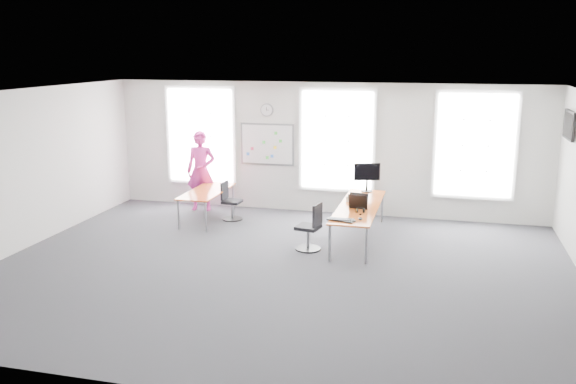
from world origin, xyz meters
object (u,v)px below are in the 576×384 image
(headphones, at_px, (360,210))
(monitor, at_px, (367,175))
(chair_right, at_px, (311,230))
(keyboard, at_px, (341,220))
(chair_left, at_px, (230,203))
(desk_left, at_px, (207,193))
(person, at_px, (201,171))
(desk_right, at_px, (359,208))

(headphones, height_order, monitor, monitor)
(chair_right, distance_m, keyboard, 0.77)
(chair_left, bearing_deg, headphones, -110.69)
(chair_left, relative_size, monitor, 1.35)
(headphones, xyz_separation_m, monitor, (-0.10, 1.78, 0.33))
(chair_right, bearing_deg, keyboard, 73.48)
(desk_left, distance_m, keyboard, 3.77)
(headphones, bearing_deg, desk_left, 168.06)
(keyboard, xyz_separation_m, monitor, (0.15, 2.41, 0.37))
(person, bearing_deg, desk_left, -65.94)
(desk_left, relative_size, person, 0.98)
(desk_right, distance_m, person, 4.18)
(chair_right, bearing_deg, desk_left, -108.19)
(monitor, bearing_deg, desk_left, 170.72)
(chair_right, relative_size, headphones, 5.46)
(chair_right, bearing_deg, person, -115.27)
(desk_right, relative_size, monitor, 4.60)
(keyboard, relative_size, monitor, 0.79)
(chair_left, height_order, keyboard, chair_left)
(chair_left, bearing_deg, person, 58.87)
(keyboard, height_order, monitor, monitor)
(desk_left, distance_m, monitor, 3.54)
(chair_right, height_order, chair_left, chair_right)
(chair_right, height_order, headphones, chair_right)
(desk_right, height_order, headphones, headphones)
(person, distance_m, keyboard, 4.58)
(person, height_order, monitor, person)
(chair_right, bearing_deg, chair_left, -116.12)
(keyboard, bearing_deg, chair_right, 167.79)
(chair_left, bearing_deg, chair_right, -124.08)
(desk_right, xyz_separation_m, headphones, (0.09, -0.54, 0.09))
(chair_right, distance_m, person, 3.91)
(desk_left, relative_size, headphones, 10.96)
(desk_right, xyz_separation_m, chair_right, (-0.79, -0.85, -0.26))
(desk_left, xyz_separation_m, chair_right, (2.68, -1.49, -0.21))
(desk_left, height_order, headphones, headphones)
(desk_right, relative_size, desk_left, 1.58)
(headphones, bearing_deg, keyboard, -105.40)
(monitor, bearing_deg, chair_left, 169.08)
(chair_left, xyz_separation_m, monitor, (2.98, 0.43, 0.71))
(person, bearing_deg, keyboard, -40.36)
(chair_right, distance_m, chair_left, 2.76)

